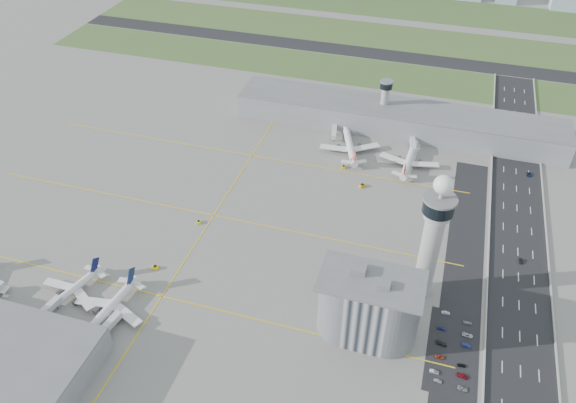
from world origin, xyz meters
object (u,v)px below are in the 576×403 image
(tug_2, at_px, (114,304))
(car_lot_4, at_px, (442,328))
(airplane_far_b, at_px, (410,155))
(jet_bridge_near_1, at_px, (36,322))
(airplane_near_b, at_px, (67,289))
(car_lot_9, at_px, (467,345))
(tug_0, at_px, (74,292))
(car_hw_1, at_px, (521,261))
(car_lot_1, at_px, (434,372))
(car_lot_10, at_px, (468,335))
(car_lot_3, at_px, (442,343))
(tug_4, at_px, (344,167))
(airplane_far_a, at_px, (350,141))
(car_lot_0, at_px, (438,381))
(car_lot_8, at_px, (462,365))
(car_hw_2, at_px, (529,174))
(car_lot_11, at_px, (468,323))
(secondary_tower, at_px, (385,99))
(tug_5, at_px, (362,185))
(car_hw_4, at_px, (503,118))
(airplane_near_c, at_px, (107,306))
(car_lot_6, at_px, (463,389))
(car_lot_7, at_px, (462,376))
(tug_1, at_px, (155,267))
(car_lot_5, at_px, (446,313))
(car_lot_2, at_px, (440,357))
(jet_bridge_far_1, at_px, (412,140))
(jet_bridge_near_2, at_px, (98,339))
(control_tower, at_px, (433,233))
(admin_building, at_px, (368,307))
(jet_bridge_far_0, at_px, (335,128))

(tug_2, distance_m, car_lot_4, 143.53)
(airplane_far_b, relative_size, jet_bridge_near_1, 3.01)
(airplane_near_b, distance_m, car_lot_9, 174.96)
(tug_0, height_order, car_hw_1, tug_0)
(car_lot_1, height_order, car_lot_10, car_lot_10)
(car_lot_3, bearing_deg, tug_4, 40.36)
(airplane_far_a, height_order, car_lot_1, airplane_far_a)
(car_lot_0, distance_m, car_lot_8, 13.12)
(car_hw_2, bearing_deg, car_lot_11, -106.46)
(secondary_tower, height_order, car_hw_2, secondary_tower)
(tug_5, bearing_deg, car_hw_4, -82.15)
(car_lot_9, distance_m, car_hw_4, 200.37)
(airplane_near_c, bearing_deg, jet_bridge_near_1, -53.28)
(tug_2, bearing_deg, car_hw_1, 133.55)
(secondary_tower, bearing_deg, jet_bridge_near_1, -118.17)
(car_lot_6, height_order, car_hw_1, car_hw_1)
(jet_bridge_near_1, distance_m, car_lot_9, 181.86)
(airplane_far_b, height_order, tug_2, airplane_far_b)
(car_lot_7, relative_size, car_lot_8, 1.32)
(car_lot_9, xyz_separation_m, car_hw_2, (28.30, 135.94, -0.01))
(tug_2, bearing_deg, tug_1, -175.29)
(airplane_near_b, xyz_separation_m, tug_5, (110.33, 121.17, -4.28))
(car_lot_1, distance_m, car_lot_5, 32.10)
(jet_bridge_near_1, height_order, car_lot_10, jet_bridge_near_1)
(airplane_near_b, distance_m, car_hw_1, 212.73)
(car_lot_2, xyz_separation_m, car_lot_3, (0.06, 6.90, 0.11))
(jet_bridge_near_1, distance_m, car_hw_1, 223.67)
(tug_5, relative_size, car_lot_3, 0.72)
(car_lot_10, bearing_deg, car_lot_1, 157.02)
(car_lot_4, height_order, car_lot_8, car_lot_4)
(tug_0, distance_m, car_hw_1, 211.36)
(jet_bridge_far_1, xyz_separation_m, car_lot_2, (31.62, -158.72, -2.30))
(jet_bridge_near_2, relative_size, jet_bridge_far_1, 1.00)
(airplane_far_b, bearing_deg, car_lot_10, -158.92)
(tug_4, xyz_separation_m, car_lot_0, (67.20, -132.04, -0.26))
(control_tower, distance_m, car_lot_8, 54.07)
(car_lot_1, bearing_deg, jet_bridge_near_1, 101.42)
(airplane_near_c, xyz_separation_m, jet_bridge_near_2, (4.20, -14.52, -2.83))
(airplane_near_c, bearing_deg, airplane_far_a, 162.87)
(car_lot_1, xyz_separation_m, car_lot_10, (11.68, 22.32, 0.02))
(control_tower, xyz_separation_m, car_lot_1, (10.10, -42.64, -34.43))
(tug_4, bearing_deg, control_tower, -71.31)
(car_lot_10, bearing_deg, car_lot_3, 131.27)
(car_lot_10, bearing_deg, car_lot_11, 6.64)
(airplane_near_b, height_order, tug_0, airplane_near_b)
(tug_1, xyz_separation_m, car_lot_7, (144.03, -18.46, -0.26))
(admin_building, xyz_separation_m, car_hw_4, (55.16, 204.01, -14.68))
(airplane_near_b, bearing_deg, car_lot_6, 107.21)
(airplane_far_a, height_order, jet_bridge_near_1, airplane_far_a)
(jet_bridge_far_0, distance_m, car_lot_4, 165.09)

